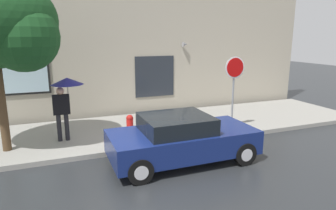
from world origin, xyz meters
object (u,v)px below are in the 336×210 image
parked_car (181,139)px  fire_hydrant (130,127)px  stop_sign (234,79)px  pedestrian_with_umbrella (65,91)px

parked_car → fire_hydrant: size_ratio=4.96×
fire_hydrant → stop_sign: 3.98m
parked_car → pedestrian_with_umbrella: 4.01m
parked_car → pedestrian_with_umbrella: (-2.86, 2.59, 1.09)m
parked_car → stop_sign: size_ratio=1.55×
fire_hydrant → pedestrian_with_umbrella: size_ratio=0.40×
parked_car → stop_sign: stop_sign is taller
pedestrian_with_umbrella → stop_sign: bearing=-9.8°
fire_hydrant → pedestrian_with_umbrella: bearing=161.3°
pedestrian_with_umbrella → stop_sign: (5.58, -0.96, 0.24)m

